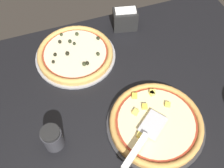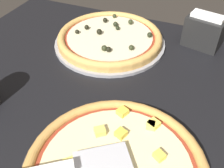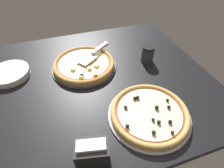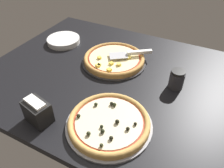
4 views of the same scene
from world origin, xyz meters
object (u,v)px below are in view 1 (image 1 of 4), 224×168
at_px(pizza_front, 156,123).
at_px(parmesan_shaker, 52,138).
at_px(napkin_holder, 125,19).
at_px(serving_spatula, 140,145).
at_px(pizza_back, 75,53).

height_order(pizza_front, parmesan_shaker, parmesan_shaker).
bearing_deg(napkin_holder, parmesan_shaker, -133.40).
height_order(pizza_front, napkin_holder, napkin_holder).
bearing_deg(serving_spatula, pizza_front, 35.01).
height_order(pizza_back, napkin_holder, napkin_holder).
xyz_separation_m(pizza_back, parmesan_shaker, (-0.18, -0.38, 0.03)).
bearing_deg(napkin_holder, pizza_back, -158.97).
xyz_separation_m(pizza_front, parmesan_shaker, (-0.38, 0.06, 0.02)).
bearing_deg(pizza_back, napkin_holder, 21.03).
xyz_separation_m(pizza_front, pizza_back, (-0.20, 0.44, -0.00)).
distance_m(pizza_back, serving_spatula, 0.52).
bearing_deg(pizza_back, serving_spatula, -78.95).
bearing_deg(pizza_back, parmesan_shaker, -115.39).
bearing_deg(serving_spatula, napkin_holder, 73.49).
xyz_separation_m(pizza_front, serving_spatula, (-0.10, -0.07, 0.03)).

